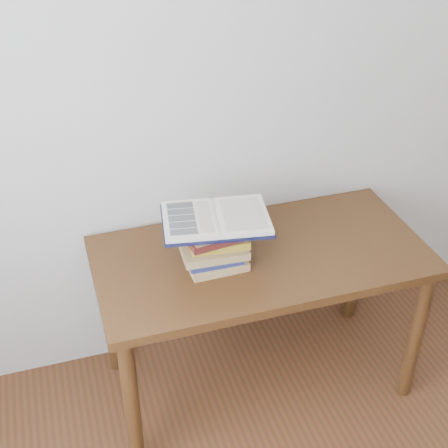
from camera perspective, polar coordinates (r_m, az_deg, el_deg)
name	(u,v)px	position (r m, az deg, el deg)	size (l,w,h in m)	color
desk	(261,272)	(2.55, 3.38, -4.45)	(1.33, 0.67, 0.71)	#462511
book_stack	(214,245)	(2.38, -0.90, -1.94)	(0.27, 0.20, 0.18)	#A38954
open_book	(216,219)	(2.33, -0.74, 0.47)	(0.44, 0.34, 0.03)	black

